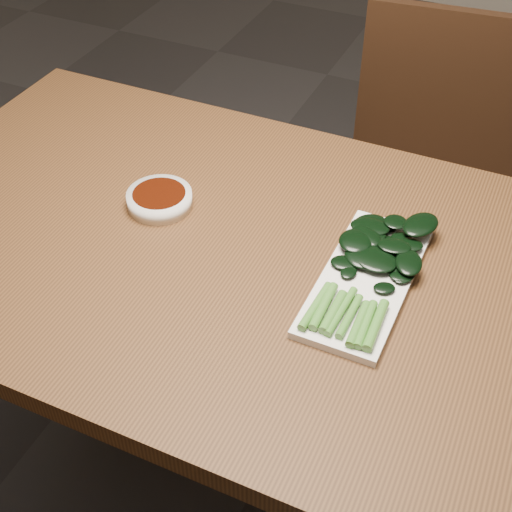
{
  "coord_description": "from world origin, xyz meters",
  "views": [
    {
      "loc": [
        0.38,
        -0.81,
        1.55
      ],
      "look_at": [
        0.01,
        -0.02,
        0.76
      ],
      "focal_mm": 50.0,
      "sensor_mm": 36.0,
      "label": 1
    }
  ],
  "objects_px": {
    "table": "(254,282)",
    "chair_far": "(431,188)",
    "sauce_bowl": "(160,199)",
    "serving_plate": "(366,281)",
    "gai_lan": "(375,259)"
  },
  "relations": [
    {
      "from": "serving_plate",
      "to": "table",
      "type": "bearing_deg",
      "value": -178.91
    },
    {
      "from": "chair_far",
      "to": "gai_lan",
      "type": "xyz_separation_m",
      "value": [
        0.02,
        -0.63,
        0.29
      ]
    },
    {
      "from": "table",
      "to": "serving_plate",
      "type": "relative_size",
      "value": 4.38
    },
    {
      "from": "chair_far",
      "to": "serving_plate",
      "type": "bearing_deg",
      "value": -94.17
    },
    {
      "from": "chair_far",
      "to": "sauce_bowl",
      "type": "bearing_deg",
      "value": -127.34
    },
    {
      "from": "serving_plate",
      "to": "gai_lan",
      "type": "xyz_separation_m",
      "value": [
        0.0,
        0.04,
        0.02
      ]
    },
    {
      "from": "table",
      "to": "sauce_bowl",
      "type": "bearing_deg",
      "value": 168.2
    },
    {
      "from": "table",
      "to": "chair_far",
      "type": "bearing_deg",
      "value": 74.97
    },
    {
      "from": "serving_plate",
      "to": "chair_far",
      "type": "bearing_deg",
      "value": 91.39
    },
    {
      "from": "sauce_bowl",
      "to": "gai_lan",
      "type": "relative_size",
      "value": 0.35
    },
    {
      "from": "chair_far",
      "to": "sauce_bowl",
      "type": "relative_size",
      "value": 7.55
    },
    {
      "from": "sauce_bowl",
      "to": "serving_plate",
      "type": "bearing_deg",
      "value": -5.61
    },
    {
      "from": "gai_lan",
      "to": "table",
      "type": "bearing_deg",
      "value": -168.61
    },
    {
      "from": "sauce_bowl",
      "to": "serving_plate",
      "type": "xyz_separation_m",
      "value": [
        0.4,
        -0.04,
        -0.01
      ]
    },
    {
      "from": "sauce_bowl",
      "to": "serving_plate",
      "type": "distance_m",
      "value": 0.4
    }
  ]
}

